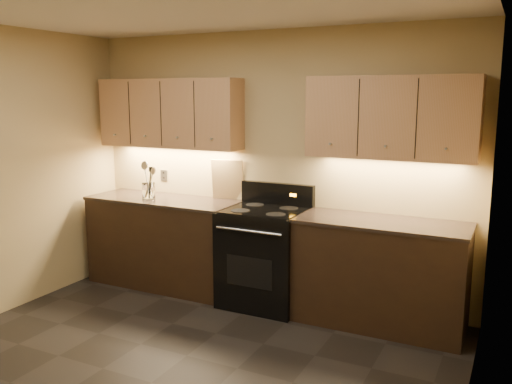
# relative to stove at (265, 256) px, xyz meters

# --- Properties ---
(floor) EXTENTS (4.00, 4.00, 0.00)m
(floor) POSITION_rel_stove_xyz_m (-0.08, -1.68, -0.48)
(floor) COLOR black
(floor) RESTS_ON ground
(wall_back) EXTENTS (4.00, 0.04, 2.60)m
(wall_back) POSITION_rel_stove_xyz_m (-0.08, 0.32, 0.82)
(wall_back) COLOR tan
(wall_back) RESTS_ON ground
(wall_right) EXTENTS (0.04, 4.00, 2.60)m
(wall_right) POSITION_rel_stove_xyz_m (1.92, -1.68, 0.82)
(wall_right) COLOR tan
(wall_right) RESTS_ON ground
(counter_left) EXTENTS (1.62, 0.62, 0.93)m
(counter_left) POSITION_rel_stove_xyz_m (-1.18, 0.02, -0.01)
(counter_left) COLOR black
(counter_left) RESTS_ON ground
(counter_right) EXTENTS (1.46, 0.62, 0.93)m
(counter_right) POSITION_rel_stove_xyz_m (1.10, 0.02, -0.01)
(counter_right) COLOR black
(counter_right) RESTS_ON ground
(stove) EXTENTS (0.76, 0.68, 1.14)m
(stove) POSITION_rel_stove_xyz_m (0.00, 0.00, 0.00)
(stove) COLOR black
(stove) RESTS_ON ground
(upper_cab_left) EXTENTS (1.60, 0.30, 0.70)m
(upper_cab_left) POSITION_rel_stove_xyz_m (-1.18, 0.17, 1.32)
(upper_cab_left) COLOR tan
(upper_cab_left) RESTS_ON wall_back
(upper_cab_right) EXTENTS (1.44, 0.30, 0.70)m
(upper_cab_right) POSITION_rel_stove_xyz_m (1.10, 0.17, 1.32)
(upper_cab_right) COLOR tan
(upper_cab_right) RESTS_ON wall_back
(outlet_plate) EXTENTS (0.08, 0.01, 0.12)m
(outlet_plate) POSITION_rel_stove_xyz_m (-1.38, 0.31, 0.64)
(outlet_plate) COLOR #B2B5BA
(outlet_plate) RESTS_ON wall_back
(utensil_crock) EXTENTS (0.15, 0.15, 0.17)m
(utensil_crock) POSITION_rel_stove_xyz_m (-1.32, -0.05, 0.53)
(utensil_crock) COLOR white
(utensil_crock) RESTS_ON counter_left
(cutting_board) EXTENTS (0.34, 0.15, 0.41)m
(cutting_board) POSITION_rel_stove_xyz_m (-0.56, 0.28, 0.66)
(cutting_board) COLOR tan
(cutting_board) RESTS_ON counter_left
(wooden_spoon) EXTENTS (0.14, 0.11, 0.32)m
(wooden_spoon) POSITION_rel_stove_xyz_m (-1.35, -0.05, 0.62)
(wooden_spoon) COLOR tan
(wooden_spoon) RESTS_ON utensil_crock
(black_turner) EXTENTS (0.12, 0.17, 0.34)m
(black_turner) POSITION_rel_stove_xyz_m (-1.30, -0.07, 0.63)
(black_turner) COLOR black
(black_turner) RESTS_ON utensil_crock
(steel_spatula) EXTENTS (0.25, 0.17, 0.40)m
(steel_spatula) POSITION_rel_stove_xyz_m (-1.28, -0.05, 0.67)
(steel_spatula) COLOR silver
(steel_spatula) RESTS_ON utensil_crock
(steel_skimmer) EXTENTS (0.20, 0.16, 0.38)m
(steel_skimmer) POSITION_rel_stove_xyz_m (-1.29, -0.07, 0.65)
(steel_skimmer) COLOR silver
(steel_skimmer) RESTS_ON utensil_crock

